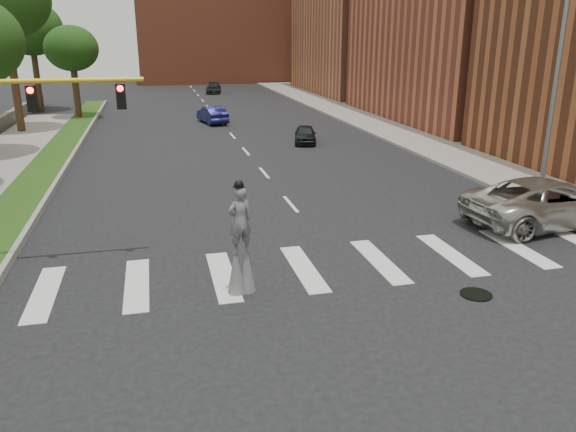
{
  "coord_description": "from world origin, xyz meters",
  "views": [
    {
      "loc": [
        -5.61,
        -14.87,
        7.08
      ],
      "look_at": [
        -1.74,
        1.27,
        1.7
      ],
      "focal_mm": 35.0,
      "sensor_mm": 36.0,
      "label": 1
    }
  ],
  "objects": [
    {
      "name": "building_far",
      "position": [
        22.0,
        54.0,
        10.0
      ],
      "size": [
        16.0,
        22.0,
        20.0
      ],
      "primitive_type": "cube",
      "color": "#AA5D3E",
      "rests_on": "ground"
    },
    {
      "name": "car_near",
      "position": [
        4.43,
        21.93,
        0.6
      ],
      "size": [
        2.25,
        3.78,
        1.21
      ],
      "primitive_type": "imported",
      "rotation": [
        0.0,
        0.0,
        -0.25
      ],
      "color": "black",
      "rests_on": "ground"
    },
    {
      "name": "suv_crossing",
      "position": [
        9.0,
        3.0,
        0.91
      ],
      "size": [
        6.85,
        3.69,
        1.83
      ],
      "primitive_type": "imported",
      "rotation": [
        0.0,
        0.0,
        1.67
      ],
      "color": "#AAA8A1",
      "rests_on": "ground"
    },
    {
      "name": "sidewalk_right",
      "position": [
        12.5,
        25.0,
        0.09
      ],
      "size": [
        5.0,
        90.0,
        0.18
      ],
      "primitive_type": "cube",
      "color": "gray",
      "rests_on": "ground"
    },
    {
      "name": "car_mid",
      "position": [
        -0.76,
        32.45,
        0.72
      ],
      "size": [
        2.38,
        4.58,
        1.44
      ],
      "primitive_type": "imported",
      "rotation": [
        0.0,
        0.0,
        3.35
      ],
      "color": "navy",
      "rests_on": "ground"
    },
    {
      "name": "building_backdrop",
      "position": [
        6.0,
        78.0,
        9.0
      ],
      "size": [
        26.0,
        14.0,
        18.0
      ],
      "primitive_type": "cube",
      "color": "#A14C32",
      "rests_on": "ground"
    },
    {
      "name": "streetlight",
      "position": [
        10.9,
        6.0,
        4.9
      ],
      "size": [
        2.05,
        0.2,
        9.0
      ],
      "color": "slate",
      "rests_on": "ground"
    },
    {
      "name": "stilt_performer",
      "position": [
        -3.47,
        -0.23,
        1.39
      ],
      "size": [
        0.83,
        0.65,
        3.33
      ],
      "rotation": [
        0.0,
        0.0,
        3.44
      ],
      "color": "#352215",
      "rests_on": "ground"
    },
    {
      "name": "grass_median",
      "position": [
        -11.5,
        20.0,
        0.12
      ],
      "size": [
        2.0,
        60.0,
        0.25
      ],
      "primitive_type": "cube",
      "color": "#1F4012",
      "rests_on": "ground"
    },
    {
      "name": "car_far",
      "position": [
        2.16,
        57.85,
        0.63
      ],
      "size": [
        2.45,
        4.59,
        1.27
      ],
      "primitive_type": "imported",
      "rotation": [
        0.0,
        0.0,
        -0.16
      ],
      "color": "black",
      "rests_on": "ground"
    },
    {
      "name": "median_curb",
      "position": [
        -10.45,
        20.0,
        0.14
      ],
      "size": [
        0.2,
        60.0,
        0.28
      ],
      "primitive_type": "cube",
      "color": "gray",
      "rests_on": "ground"
    },
    {
      "name": "ground_plane",
      "position": [
        0.0,
        0.0,
        0.0
      ],
      "size": [
        160.0,
        160.0,
        0.0
      ],
      "primitive_type": "plane",
      "color": "black",
      "rests_on": "ground"
    },
    {
      "name": "tree_6",
      "position": [
        -11.87,
        37.32,
        5.91
      ],
      "size": [
        4.45,
        4.45,
        7.88
      ],
      "color": "#352215",
      "rests_on": "ground"
    },
    {
      "name": "traffic_signal",
      "position": [
        -9.78,
        3.0,
        4.15
      ],
      "size": [
        5.3,
        0.23,
        6.2
      ],
      "color": "black",
      "rests_on": "ground"
    },
    {
      "name": "manhole",
      "position": [
        3.0,
        -2.0,
        0.02
      ],
      "size": [
        0.9,
        0.9,
        0.04
      ],
      "primitive_type": "cylinder",
      "color": "black",
      "rests_on": "ground"
    },
    {
      "name": "tree_5",
      "position": [
        -16.02,
        43.78,
        7.61
      ],
      "size": [
        5.81,
        5.81,
        10.13
      ],
      "color": "#352215",
      "rests_on": "ground"
    }
  ]
}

